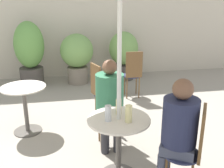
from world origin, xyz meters
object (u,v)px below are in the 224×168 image
Objects in this scene: bistro_chair_1 at (108,104)px; beer_glass_1 at (119,107)px; beer_glass_0 at (129,114)px; bistro_chair_0 at (192,145)px; potted_plant_2 at (124,53)px; seated_person_1 at (110,98)px; bistro_chair_3 at (133,71)px; seated_person_0 at (178,128)px; bistro_chair_2 at (100,88)px; potted_plant_1 at (77,55)px; potted_plant_0 at (30,51)px; beer_glass_2 at (108,113)px; cafe_table_far at (25,100)px; cafe_table_near at (119,135)px.

beer_glass_1 is at bearing -88.18° from bistro_chair_1.
beer_glass_0 is (0.07, -0.84, 0.24)m from bistro_chair_1.
bistro_chair_1 is (-0.64, 1.14, 0.00)m from bistro_chair_0.
beer_glass_1 is at bearing -103.45° from potted_plant_2.
beer_glass_0 is at bearing -83.07° from seated_person_1.
bistro_chair_0 and bistro_chair_3 have the same top height.
bistro_chair_2 is at bearing -132.24° from seated_person_0.
beer_glass_0 is at bearing -87.12° from bistro_chair_0.
beer_glass_0 is 3.58m from potted_plant_1.
potted_plant_2 is at bearing 6.71° from potted_plant_1.
potted_plant_0 reaches higher than bistro_chair_2.
bistro_chair_1 is 5.31× the size of beer_glass_0.
bistro_chair_0 is 5.31× the size of beer_glass_0.
bistro_chair_1 is 0.78× the size of seated_person_0.
bistro_chair_2 reaches higher than beer_glass_0.
seated_person_1 is 0.70m from beer_glass_0.
bistro_chair_2 is at bearing 91.23° from beer_glass_1.
potted_plant_1 is (-0.14, 3.50, -0.12)m from beer_glass_2.
seated_person_1 is 7.10× the size of beer_glass_1.
seated_person_0 reaches higher than seated_person_1.
bistro_chair_3 is 0.79× the size of seated_person_1.
cafe_table_far is at bearing 157.23° from bistro_chair_1.
potted_plant_1 reaches higher than beer_glass_1.
beer_glass_0 is at bearing -69.11° from potted_plant_0.
bistro_chair_1 is at bearing -123.60° from seated_person_0.
beer_glass_1 is (-0.06, 0.20, -0.01)m from beer_glass_0.
seated_person_1 is at bearing -84.70° from potted_plant_1.
beer_glass_0 is at bearing -16.37° from beer_glass_2.
potted_plant_2 reaches higher than potted_plant_1.
bistro_chair_0 is at bearing -56.37° from seated_person_1.
potted_plant_2 is (0.85, 3.00, -0.06)m from seated_person_1.
cafe_table_far is 0.61× the size of potted_plant_2.
potted_plant_0 reaches higher than potted_plant_2.
potted_plant_1 is at bearing -136.05° from bistro_chair_0.
bistro_chair_0 is at bearing -25.07° from beer_glass_2.
beer_glass_2 is (-0.12, -0.03, 0.28)m from cafe_table_near.
potted_plant_1 is at bearing 68.69° from cafe_table_far.
seated_person_0 is at bearing -63.60° from bistro_chair_1.
beer_glass_0 reaches higher than cafe_table_near.
beer_glass_2 is at bearing -104.98° from potted_plant_2.
seated_person_0 is at bearing -78.39° from potted_plant_1.
potted_plant_0 is at bearing 108.35° from beer_glass_2.
beer_glass_1 is at bearing -87.63° from seated_person_1.
beer_glass_2 reaches higher than cafe_table_near.
cafe_table_far is at bearing -111.31° from potted_plant_1.
bistro_chair_2 is 1.31m from beer_glass_1.
cafe_table_far is at bearing 132.11° from cafe_table_near.
beer_glass_1 is at bearing -98.04° from bistro_chair_0.
bistro_chair_2 is at bearing -111.44° from potted_plant_2.
potted_plant_2 reaches higher than cafe_table_far.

